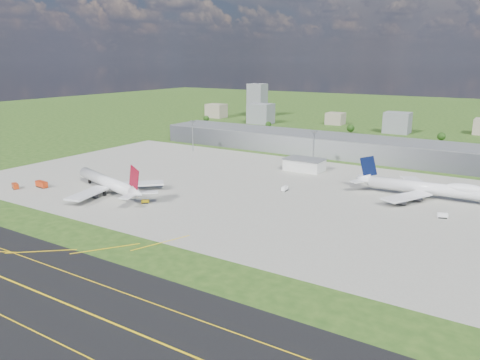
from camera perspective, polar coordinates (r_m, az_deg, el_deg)
The scene contains 23 objects.
ground at distance 379.71m, azimuth 9.61°, elevation 2.81°, with size 1400.00×1400.00×0.00m, color #264716.
taxiway at distance 181.65m, azimuth -25.13°, elevation -11.53°, with size 1400.00×60.00×0.06m, color black.
apron at distance 279.09m, azimuth 2.67°, elevation -1.22°, with size 360.00×190.00×0.08m, color gray.
terminal at distance 391.98m, azimuth 10.52°, elevation 4.25°, with size 300.00×42.00×15.00m, color gray.
ops_building at distance 330.10m, azimuth 7.85°, elevation 1.83°, with size 26.00×16.00×8.00m, color silver.
mast_west at distance 396.82m, azimuth -5.80°, elevation 6.03°, with size 3.50×2.00×25.90m.
mast_center at distance 340.93m, azimuth 8.99°, elevation 4.54°, with size 3.50×2.00×25.90m.
airliner_red_twin at distance 281.89m, azimuth -15.64°, elevation -0.40°, with size 76.67×58.47×21.50m.
airliner_blue_quad at distance 280.87m, azimuth 22.21°, elevation -0.97°, with size 81.24×63.64×21.21m.
fire_truck at distance 308.28m, azimuth -23.03°, elevation -0.51°, with size 8.97×4.04×3.84m.
crash_tender at distance 311.66m, azimuth -25.72°, elevation -0.69°, with size 7.00×4.91×3.35m.
tug_yellow at distance 257.96m, azimuth -11.46°, elevation -2.60°, with size 4.51×4.02×1.92m.
van_white_near at distance 277.47m, azimuth 5.48°, elevation -1.09°, with size 2.57×5.34×2.67m.
van_white_far at distance 250.14m, azimuth 23.46°, elevation -4.02°, with size 5.32×3.73×2.51m.
bldg_far_w at distance 632.27m, azimuth -2.91°, elevation 8.42°, with size 24.00×20.00×18.00m, color gray.
bldg_w at distance 572.39m, azimuth 2.54°, elevation 8.10°, with size 28.00×22.00×24.00m, color slate.
bldg_cw at distance 574.99m, azimuth 11.55°, elevation 7.35°, with size 20.00×18.00×14.00m, color gray.
bldg_c at distance 522.46m, azimuth 18.62°, elevation 6.64°, with size 26.00×20.00×22.00m, color slate.
bldg_tall_w at distance 643.05m, azimuth 2.12°, elevation 9.70°, with size 22.00×20.00×44.00m, color slate.
tree_far_w at distance 580.78m, azimuth -4.14°, elevation 7.49°, with size 7.20×7.20×8.80m.
tree_w at distance 528.40m, azimuth 3.47°, elevation 6.77°, with size 6.75×6.75×8.25m.
tree_c at distance 505.69m, azimuth 13.33°, elevation 6.17°, with size 8.10×8.10×9.90m.
tree_e at distance 479.50m, azimuth 23.34°, elevation 4.90°, with size 7.65×7.65×9.35m.
Camera 1 is at (142.42, -193.81, 75.47)m, focal length 35.00 mm.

